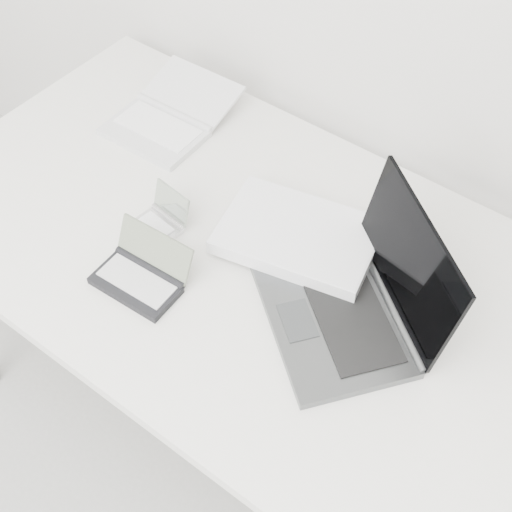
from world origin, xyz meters
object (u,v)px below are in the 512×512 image
Objects in this scene: desk at (280,284)px; netbook_open_white at (166,120)px; laptop_large at (325,267)px; palmtop_charcoal at (141,276)px.

desk is 0.51m from netbook_open_white.
netbook_open_white is at bearing -158.70° from laptop_large.
desk is 0.28m from palmtop_charcoal.
palmtop_charcoal is (-0.28, -0.22, -0.02)m from laptop_large.
palmtop_charcoal is at bearing -104.63° from laptop_large.
laptop_large is 0.57m from netbook_open_white.
laptop_large reaches higher than desk.
netbook_open_white is at bearing 157.96° from desk.
palmtop_charcoal reaches higher than desk.
netbook_open_white is 0.46m from palmtop_charcoal.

